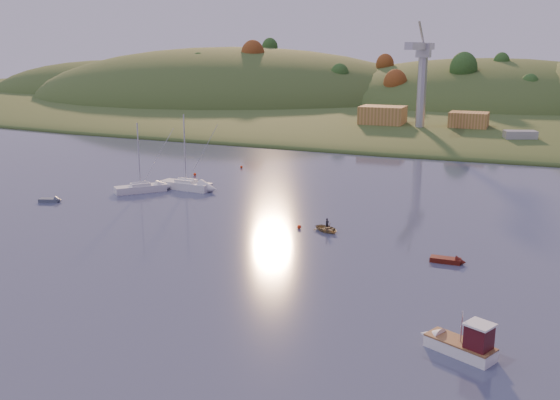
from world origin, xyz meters
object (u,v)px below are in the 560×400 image
at_px(canoe, 327,229).
at_px(red_tender, 452,261).
at_px(sailboat_far, 186,185).
at_px(grey_dinghy, 53,200).
at_px(sailboat_near, 141,188).
at_px(fishing_boat, 456,341).

height_order(canoe, red_tender, red_tender).
xyz_separation_m(sailboat_far, grey_dinghy, (-13.28, -14.53, -0.50)).
bearing_deg(sailboat_near, red_tender, -64.83).
distance_m(sailboat_near, red_tender, 50.84).
height_order(sailboat_far, red_tender, sailboat_far).
bearing_deg(red_tender, canoe, 158.44).
bearing_deg(sailboat_near, sailboat_far, -8.50).
bearing_deg(canoe, red_tender, -79.57).
relative_size(sailboat_far, grey_dinghy, 3.37).
bearing_deg(grey_dinghy, sailboat_near, 32.54).
distance_m(red_tender, grey_dinghy, 56.68).
bearing_deg(fishing_boat, sailboat_far, -15.61).
bearing_deg(grey_dinghy, sailboat_far, 28.05).
xyz_separation_m(canoe, red_tender, (15.50, -5.83, -0.10)).
xyz_separation_m(fishing_boat, sailboat_far, (-46.02, 38.94, -0.08)).
relative_size(sailboat_near, red_tender, 2.92).
bearing_deg(grey_dinghy, canoe, -18.06).
relative_size(sailboat_far, red_tender, 3.22).
distance_m(fishing_boat, red_tender, 19.84).
bearing_deg(sailboat_far, sailboat_near, -136.43).
bearing_deg(canoe, grey_dinghy, 122.53).
xyz_separation_m(fishing_boat, grey_dinghy, (-59.30, 24.41, -0.58)).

